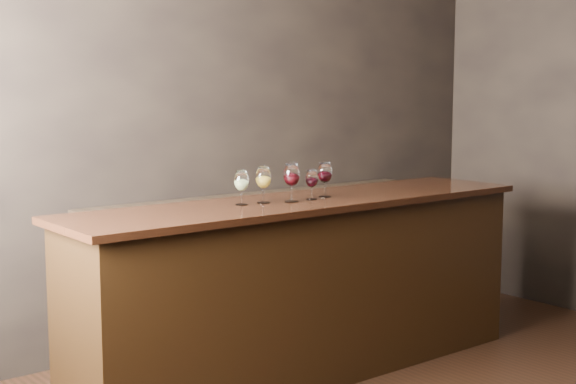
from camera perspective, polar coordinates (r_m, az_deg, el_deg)
room_shell at (r=3.44m, az=9.92°, el=10.06°), size 5.02×4.52×2.81m
bar_counter at (r=4.63m, az=1.27°, el=-7.01°), size 2.82×0.62×0.99m
bar_top at (r=4.54m, az=1.29°, el=-0.73°), size 2.91×0.68×0.04m
back_bar_shelf at (r=5.40m, az=-1.43°, el=-5.18°), size 2.62×0.40×0.94m
glass_white at (r=4.29m, az=-3.33°, el=0.75°), size 0.08×0.08×0.19m
glass_amber at (r=4.36m, az=-1.77°, el=0.98°), size 0.09×0.09×0.20m
glass_red_a at (r=4.40m, az=0.25°, el=1.18°), size 0.09×0.09×0.22m
glass_red_b at (r=4.50m, az=1.70°, el=0.92°), size 0.07×0.07×0.17m
glass_red_c at (r=4.62m, az=2.64°, el=1.35°), size 0.09×0.09×0.20m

